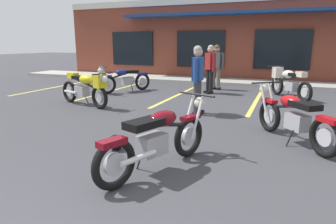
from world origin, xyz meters
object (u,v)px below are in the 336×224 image
object	(u,v)px
helmet_on_pavement	(116,142)
motorcycle_cream_vintage	(289,82)
person_by_back_row	(216,64)
motorcycle_foreground_classic	(157,138)
motorcycle_black_cruiser	(294,117)
person_near_building	(198,76)
motorcycle_green_cafe_racer	(125,79)
motorcycle_blue_standard	(86,87)
person_in_black_shirt	(210,66)

from	to	relation	value
helmet_on_pavement	motorcycle_cream_vintage	bearing A→B (deg)	66.92
person_by_back_row	helmet_on_pavement	xyz separation A→B (m)	(-0.07, -7.08, -0.82)
motorcycle_foreground_classic	motorcycle_black_cruiser	world-z (taller)	same
motorcycle_foreground_classic	person_near_building	size ratio (longest dim) A/B	1.21
motorcycle_green_cafe_racer	motorcycle_cream_vintage	distance (m)	5.53
motorcycle_black_cruiser	person_near_building	xyz separation A→B (m)	(-2.19, 1.47, 0.49)
motorcycle_blue_standard	motorcycle_green_cafe_racer	world-z (taller)	same
motorcycle_black_cruiser	motorcycle_cream_vintage	size ratio (longest dim) A/B	0.97
motorcycle_blue_standard	person_in_black_shirt	xyz separation A→B (m)	(2.69, 3.39, 0.42)
motorcycle_foreground_classic	helmet_on_pavement	world-z (taller)	motorcycle_foreground_classic
motorcycle_blue_standard	helmet_on_pavement	distance (m)	3.82
motorcycle_blue_standard	person_near_building	distance (m)	3.19
motorcycle_blue_standard	person_by_back_row	bearing A→B (deg)	58.10
motorcycle_black_cruiser	person_near_building	bearing A→B (deg)	146.11
motorcycle_foreground_classic	motorcycle_black_cruiser	size ratio (longest dim) A/B	1.13
motorcycle_black_cruiser	motorcycle_cream_vintage	bearing A→B (deg)	91.09
motorcycle_black_cruiser	person_in_black_shirt	size ratio (longest dim) A/B	1.06
motorcycle_foreground_classic	helmet_on_pavement	bearing A→B (deg)	153.68
motorcycle_cream_vintage	helmet_on_pavement	bearing A→B (deg)	-113.08
motorcycle_black_cruiser	helmet_on_pavement	xyz separation A→B (m)	(-2.72, -1.50, -0.33)
person_near_building	helmet_on_pavement	distance (m)	3.13
motorcycle_blue_standard	motorcycle_green_cafe_racer	size ratio (longest dim) A/B	1.08
motorcycle_cream_vintage	person_near_building	xyz separation A→B (m)	(-2.10, -3.19, 0.42)
helmet_on_pavement	person_by_back_row	bearing A→B (deg)	89.40
person_in_black_shirt	person_near_building	size ratio (longest dim) A/B	1.00
motorcycle_cream_vintage	helmet_on_pavement	size ratio (longest dim) A/B	7.07
person_near_building	helmet_on_pavement	bearing A→B (deg)	-100.11
motorcycle_blue_standard	person_near_building	world-z (taller)	person_near_building
motorcycle_cream_vintage	motorcycle_foreground_classic	bearing A→B (deg)	-104.03
motorcycle_blue_standard	motorcycle_cream_vintage	world-z (taller)	same
motorcycle_foreground_classic	person_near_building	world-z (taller)	person_near_building
motorcycle_blue_standard	motorcycle_black_cruiser	bearing A→B (deg)	-13.01
motorcycle_cream_vintage	helmet_on_pavement	xyz separation A→B (m)	(-2.63, -6.17, -0.40)
motorcycle_cream_vintage	person_in_black_shirt	world-z (taller)	person_in_black_shirt
motorcycle_green_cafe_racer	helmet_on_pavement	world-z (taller)	motorcycle_green_cafe_racer
helmet_on_pavement	motorcycle_green_cafe_racer	bearing A→B (deg)	118.16
person_near_building	motorcycle_cream_vintage	bearing A→B (deg)	56.70
motorcycle_blue_standard	helmet_on_pavement	xyz separation A→B (m)	(2.63, -2.74, -0.40)
motorcycle_cream_vintage	person_by_back_row	world-z (taller)	person_by_back_row
person_in_black_shirt	person_near_building	distance (m)	3.19
motorcycle_green_cafe_racer	motorcycle_black_cruiser	bearing A→B (deg)	-34.34
person_near_building	motorcycle_foreground_classic	bearing A→B (deg)	-82.79
motorcycle_foreground_classic	motorcycle_green_cafe_racer	size ratio (longest dim) A/B	1.07
person_in_black_shirt	person_by_back_row	size ratio (longest dim) A/B	1.00
motorcycle_foreground_classic	helmet_on_pavement	xyz separation A→B (m)	(-0.97, 0.48, -0.33)
motorcycle_black_cruiser	helmet_on_pavement	size ratio (longest dim) A/B	6.85
motorcycle_green_cafe_racer	person_in_black_shirt	distance (m)	3.06
motorcycle_black_cruiser	motorcycle_blue_standard	bearing A→B (deg)	166.99
motorcycle_foreground_classic	person_near_building	xyz separation A→B (m)	(-0.44, 3.45, 0.49)
person_in_black_shirt	motorcycle_cream_vintage	bearing A→B (deg)	0.90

